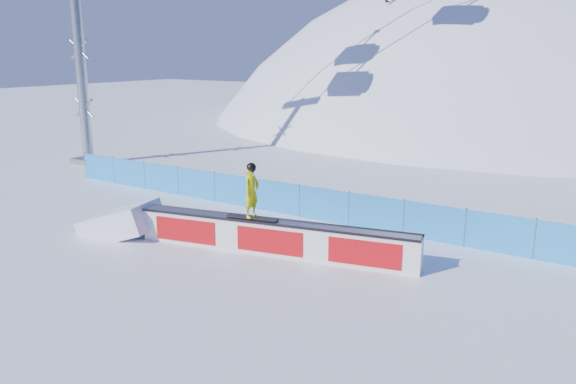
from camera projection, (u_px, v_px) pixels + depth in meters
The scene contains 6 objects.
ground at pixel (196, 246), 17.43m from camera, with size 160.00×160.00×0.00m, color white.
snow_hill at pixel (487, 298), 56.03m from camera, with size 64.00×64.00×64.00m.
safety_fence at pixel (277, 197), 20.95m from camera, with size 22.05×0.05×1.30m.
rail_box at pixel (273, 238), 16.66m from camera, with size 8.65×2.40×1.05m.
snow_ramp at pixel (122, 233), 18.67m from camera, with size 2.41×1.60×0.90m, color white, non-canonical shape.
snowboarder at pixel (252, 191), 16.57m from camera, with size 1.64×0.62×1.69m.
Camera 1 is at (11.35, -12.31, 5.87)m, focal length 35.00 mm.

